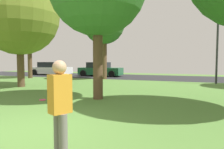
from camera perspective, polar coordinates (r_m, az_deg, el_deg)
name	(u,v)px	position (r m, az deg, el deg)	size (l,w,h in m)	color
ground_plane	(33,129)	(5.53, -20.76, -13.70)	(44.00, 44.00, 0.00)	#547F38
road_strip	(149,77)	(20.35, 10.06, -0.76)	(44.00, 6.40, 0.01)	#28282B
oak_tree_center	(104,24)	(18.49, -2.23, 13.64)	(3.60, 3.60, 6.62)	brown
birch_tree_lone	(29,31)	(20.88, -21.65, 10.89)	(3.21, 3.21, 5.92)	brown
maple_tree_far	(19,15)	(14.36, -23.96, 14.54)	(4.84, 4.84, 6.81)	brown
person_catcher	(60,107)	(3.45, -13.95, -8.63)	(0.34, 0.39, 1.65)	slate
frisbee_disc	(43,100)	(9.17, -18.37, -6.56)	(0.27, 0.27, 0.03)	#EA2D6B
parked_car_white	(51,69)	(24.40, -16.28, 1.44)	(4.42, 2.03, 1.43)	white
parked_car_green	(100,70)	(21.54, -3.24, 1.29)	(4.39, 2.00, 1.43)	#195633
street_lamp_post	(217,51)	(16.30, 26.70, 5.63)	(0.14, 0.14, 4.50)	#2D2D33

